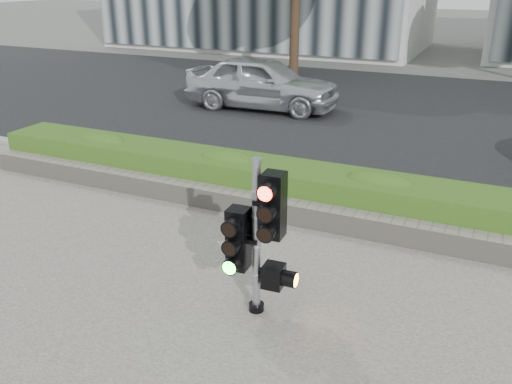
# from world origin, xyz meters

# --- Properties ---
(ground) EXTENTS (120.00, 120.00, 0.00)m
(ground) POSITION_xyz_m (0.00, 0.00, 0.00)
(ground) COLOR #51514C
(ground) RESTS_ON ground
(road) EXTENTS (60.00, 13.00, 0.02)m
(road) POSITION_xyz_m (0.00, 10.00, 0.01)
(road) COLOR black
(road) RESTS_ON ground
(curb) EXTENTS (60.00, 0.25, 0.12)m
(curb) POSITION_xyz_m (0.00, 3.15, 0.06)
(curb) COLOR gray
(curb) RESTS_ON ground
(stone_wall) EXTENTS (12.00, 0.32, 0.34)m
(stone_wall) POSITION_xyz_m (0.00, 1.90, 0.20)
(stone_wall) COLOR gray
(stone_wall) RESTS_ON sidewalk
(hedge) EXTENTS (12.00, 1.00, 0.68)m
(hedge) POSITION_xyz_m (0.00, 2.55, 0.37)
(hedge) COLOR #5D952E
(hedge) RESTS_ON sidewalk
(traffic_signal) EXTENTS (0.66, 0.49, 1.90)m
(traffic_signal) POSITION_xyz_m (0.83, -0.56, 1.08)
(traffic_signal) COLOR black
(traffic_signal) RESTS_ON sidewalk
(car_silver) EXTENTS (4.54, 1.96, 1.52)m
(car_silver) POSITION_xyz_m (-3.33, 8.85, 0.78)
(car_silver) COLOR silver
(car_silver) RESTS_ON road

